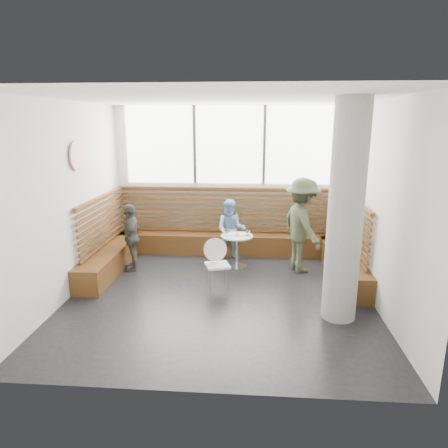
# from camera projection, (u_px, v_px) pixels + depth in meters

# --- Properties ---
(room) EXTENTS (5.00, 5.00, 3.20)m
(room) POSITION_uv_depth(u_px,v_px,m) (219.00, 203.00, 6.36)
(room) COLOR silver
(room) RESTS_ON ground
(booth) EXTENTS (5.00, 2.50, 1.44)m
(booth) POSITION_uv_depth(u_px,v_px,m) (227.00, 242.00, 8.37)
(booth) COLOR #472B11
(booth) RESTS_ON ground
(concrete_column) EXTENTS (0.50, 0.50, 3.20)m
(concrete_column) POSITION_uv_depth(u_px,v_px,m) (346.00, 213.00, 5.64)
(concrete_column) COLOR gray
(concrete_column) RESTS_ON ground
(wall_art) EXTENTS (0.03, 0.50, 0.50)m
(wall_art) POSITION_uv_depth(u_px,v_px,m) (77.00, 156.00, 6.75)
(wall_art) COLOR white
(wall_art) RESTS_ON room
(cafe_table) EXTENTS (0.64, 0.64, 0.66)m
(cafe_table) POSITION_uv_depth(u_px,v_px,m) (237.00, 244.00, 7.99)
(cafe_table) COLOR silver
(cafe_table) RESTS_ON ground
(cafe_chair) EXTENTS (0.42, 0.41, 0.87)m
(cafe_chair) POSITION_uv_depth(u_px,v_px,m) (218.00, 260.00, 7.01)
(cafe_chair) COLOR white
(cafe_chair) RESTS_ON ground
(adult_man) EXTENTS (1.07, 1.35, 1.84)m
(adult_man) POSITION_uv_depth(u_px,v_px,m) (302.00, 225.00, 7.69)
(adult_man) COLOR #3C462F
(adult_man) RESTS_ON ground
(child_back) EXTENTS (0.65, 0.51, 1.30)m
(child_back) POSITION_uv_depth(u_px,v_px,m) (231.00, 230.00, 8.39)
(child_back) COLOR #76A9CD
(child_back) RESTS_ON ground
(child_left) EXTENTS (0.51, 0.83, 1.33)m
(child_left) POSITION_uv_depth(u_px,v_px,m) (131.00, 237.00, 7.82)
(child_left) COLOR #484741
(child_left) RESTS_ON ground
(plate_near) EXTENTS (0.19, 0.19, 0.01)m
(plate_near) POSITION_uv_depth(u_px,v_px,m) (234.00, 234.00, 8.00)
(plate_near) COLOR white
(plate_near) RESTS_ON cafe_table
(plate_far) EXTENTS (0.19, 0.19, 0.01)m
(plate_far) POSITION_uv_depth(u_px,v_px,m) (241.00, 234.00, 8.03)
(plate_far) COLOR white
(plate_far) RESTS_ON cafe_table
(glass_left) EXTENTS (0.07, 0.07, 0.11)m
(glass_left) POSITION_uv_depth(u_px,v_px,m) (226.00, 233.00, 7.90)
(glass_left) COLOR white
(glass_left) RESTS_ON cafe_table
(glass_mid) EXTENTS (0.07, 0.07, 0.11)m
(glass_mid) POSITION_uv_depth(u_px,v_px,m) (237.00, 234.00, 7.88)
(glass_mid) COLOR white
(glass_mid) RESTS_ON cafe_table
(glass_right) EXTENTS (0.08, 0.08, 0.12)m
(glass_right) POSITION_uv_depth(u_px,v_px,m) (248.00, 233.00, 7.93)
(glass_right) COLOR white
(glass_right) RESTS_ON cafe_table
(menu_card) EXTENTS (0.25, 0.21, 0.00)m
(menu_card) POSITION_uv_depth(u_px,v_px,m) (238.00, 238.00, 7.75)
(menu_card) COLOR #A5C64C
(menu_card) RESTS_ON cafe_table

